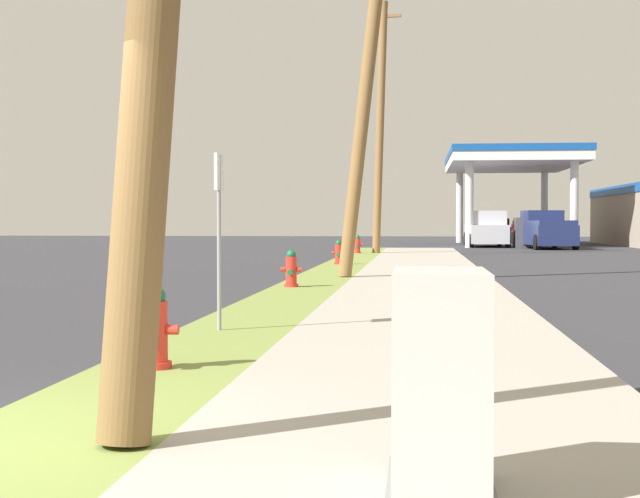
{
  "coord_description": "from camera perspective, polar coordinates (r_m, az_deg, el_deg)",
  "views": [
    {
      "loc": [
        2.91,
        -5.13,
        1.44
      ],
      "look_at": [
        0.76,
        15.23,
        0.81
      ],
      "focal_mm": 52.04,
      "sensor_mm": 36.0,
      "label": 1
    }
  ],
  "objects": [
    {
      "name": "fire_hydrant_nearest",
      "position": [
        8.41,
        -10.1,
        -5.05
      ],
      "size": [
        0.42,
        0.38,
        0.74
      ],
      "color": "red",
      "rests_on": "grass_verge"
    },
    {
      "name": "street_sign_post",
      "position": [
        11.18,
        -6.23,
        2.76
      ],
      "size": [
        0.05,
        0.36,
        2.12
      ],
      "color": "gray",
      "rests_on": "grass_verge"
    },
    {
      "name": "truck_navy_at_far_bay",
      "position": [
        48.81,
        13.71,
        1.09
      ],
      "size": [
        2.58,
        5.56,
        1.97
      ],
      "color": "navy",
      "rests_on": "ground"
    },
    {
      "name": "gas_station_canopy",
      "position": [
        56.81,
        18.78,
        2.62
      ],
      "size": [
        15.77,
        15.48,
        5.43
      ],
      "color": "silver",
      "rests_on": "ground"
    },
    {
      "name": "car_teal_by_far_pump",
      "position": [
        59.29,
        12.88,
        1.02
      ],
      "size": [
        2.25,
        4.63,
        1.57
      ],
      "color": "#197075",
      "rests_on": "ground"
    },
    {
      "name": "grass_verge",
      "position": [
        5.75,
        -17.16,
        -12.18
      ],
      "size": [
        1.4,
        80.0,
        0.12
      ],
      "primitive_type": "cube",
      "color": "olive",
      "rests_on": "ground"
    },
    {
      "name": "fire_hydrant_second",
      "position": [
        18.42,
        -1.79,
        -1.33
      ],
      "size": [
        0.42,
        0.38,
        0.74
      ],
      "color": "red",
      "rests_on": "grass_verge"
    },
    {
      "name": "utility_pole_background",
      "position": [
        38.14,
        3.71,
        7.59
      ],
      "size": [
        1.4,
        0.4,
        10.22
      ],
      "color": "olive",
      "rests_on": "grass_verge"
    },
    {
      "name": "utility_pole_midground",
      "position": [
        21.96,
        2.82,
        9.68
      ],
      "size": [
        1.82,
        0.74,
        8.52
      ],
      "color": "olive",
      "rests_on": "grass_verge"
    },
    {
      "name": "truck_silver_at_forecourt",
      "position": [
        51.77,
        10.18,
        1.15
      ],
      "size": [
        2.2,
        5.43,
        1.97
      ],
      "color": "#BCBCC1",
      "rests_on": "ground"
    },
    {
      "name": "fire_hydrant_third",
      "position": [
        27.89,
        1.15,
        -0.28
      ],
      "size": [
        0.42,
        0.37,
        0.74
      ],
      "color": "red",
      "rests_on": "grass_verge"
    },
    {
      "name": "fire_hydrant_fourth",
      "position": [
        37.5,
        2.32,
        0.24
      ],
      "size": [
        0.42,
        0.38,
        0.74
      ],
      "color": "red",
      "rests_on": "grass_verge"
    },
    {
      "name": "truck_red_on_apron",
      "position": [
        55.71,
        13.23,
        1.17
      ],
      "size": [
        2.58,
        5.56,
        1.97
      ],
      "color": "red",
      "rests_on": "ground"
    },
    {
      "name": "utility_cabinet",
      "position": [
        4.5,
        7.4,
        -8.73
      ],
      "size": [
        0.5,
        0.84,
        1.08
      ],
      "color": "slate",
      "rests_on": "sidewalk_slab"
    },
    {
      "name": "car_black_by_near_pump",
      "position": [
        62.58,
        10.73,
        1.07
      ],
      "size": [
        1.95,
        4.51,
        1.57
      ],
      "color": "black",
      "rests_on": "ground"
    },
    {
      "name": "sidewalk_slab",
      "position": [
        5.31,
        6.99,
        -13.29
      ],
      "size": [
        3.2,
        80.0,
        0.12
      ],
      "primitive_type": "cube",
      "color": "#A8A093",
      "rests_on": "ground"
    }
  ]
}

